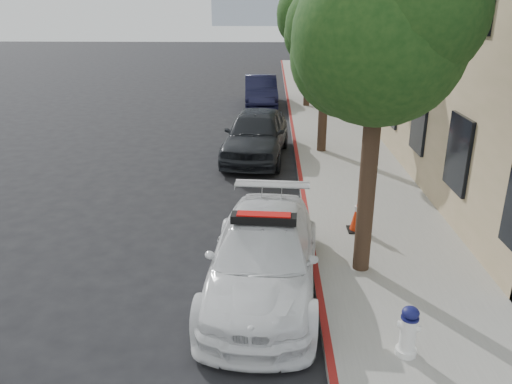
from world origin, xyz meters
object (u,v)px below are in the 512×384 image
at_px(parked_car_far, 261,91).
at_px(traffic_cone, 358,215).
at_px(parked_car_mid, 256,134).
at_px(fire_hydrant, 408,332).
at_px(police_car, 264,257).

xyz_separation_m(parked_car_far, traffic_cone, (2.42, -15.05, -0.21)).
xyz_separation_m(parked_car_mid, parked_car_far, (-0.06, 9.11, -0.07)).
distance_m(parked_car_mid, traffic_cone, 6.40).
xyz_separation_m(fire_hydrant, traffic_cone, (-0.04, 4.09, -0.00)).
relative_size(fire_hydrant, traffic_cone, 1.02).
bearing_deg(parked_car_mid, fire_hydrant, -70.78).
bearing_deg(fire_hydrant, parked_car_mid, 125.83).
height_order(police_car, parked_car_far, police_car).
distance_m(parked_car_mid, parked_car_far, 9.11).
relative_size(parked_car_far, fire_hydrant, 5.79).
distance_m(police_car, fire_hydrant, 2.74).
xyz_separation_m(parked_car_far, fire_hydrant, (2.46, -19.15, -0.21)).
bearing_deg(traffic_cone, parked_car_mid, 111.64).
bearing_deg(police_car, fire_hydrant, -38.45).
bearing_deg(parked_car_mid, police_car, -81.62).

